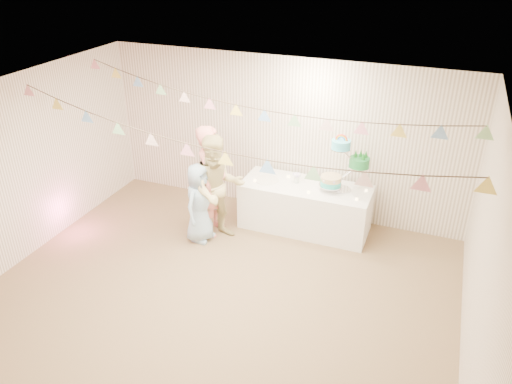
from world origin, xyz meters
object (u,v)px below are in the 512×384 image
(person_adult_a, at_px, (212,181))
(person_child, at_px, (200,203))
(table, at_px, (305,207))
(person_adult_b, at_px, (218,189))
(cake_stand, at_px, (344,165))

(person_adult_a, height_order, person_child, person_adult_a)
(table, distance_m, person_adult_b, 1.46)
(person_adult_a, bearing_deg, table, -68.49)
(cake_stand, height_order, person_adult_a, person_adult_a)
(table, distance_m, person_adult_a, 1.54)
(table, xyz_separation_m, person_child, (-1.39, -0.90, 0.26))
(table, xyz_separation_m, cake_stand, (0.55, 0.05, 0.80))
(person_child, bearing_deg, table, -48.78)
(person_adult_b, bearing_deg, cake_stand, -12.98)
(person_child, bearing_deg, person_adult_a, -8.22)
(person_adult_b, distance_m, person_child, 0.35)
(person_adult_b, bearing_deg, table, -5.09)
(person_adult_b, height_order, person_child, person_adult_b)
(table, bearing_deg, cake_stand, 5.19)
(person_adult_a, distance_m, person_child, 0.38)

